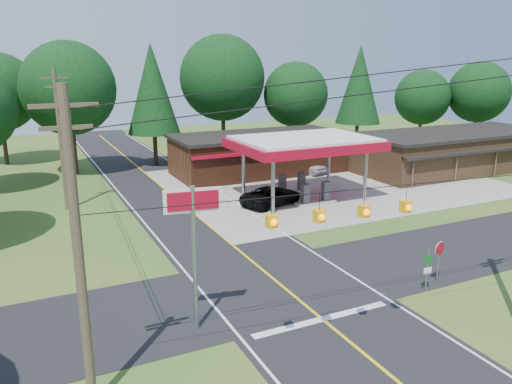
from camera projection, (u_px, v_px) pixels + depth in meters
name	position (u px, v px, depth m)	size (l,w,h in m)	color
ground	(281.00, 286.00, 24.12)	(120.00, 120.00, 0.00)	#33561E
main_highway	(281.00, 286.00, 24.11)	(8.00, 120.00, 0.02)	black
cross_road	(281.00, 286.00, 24.11)	(70.00, 7.00, 0.02)	black
lane_center_yellow	(281.00, 285.00, 24.11)	(0.15, 110.00, 0.00)	yellow
gas_canopy	(304.00, 145.00, 38.11)	(10.60, 7.40, 4.88)	gray
convenience_store	(259.00, 153.00, 47.83)	(16.40, 7.55, 3.80)	#502817
strip_building	(453.00, 150.00, 49.27)	(20.40, 8.75, 3.80)	#312014
utility_pole_near_left	(78.00, 252.00, 14.44)	(1.80, 0.30, 10.00)	#473828
utility_pole_far_left	(61.00, 139.00, 35.10)	(1.80, 0.30, 10.00)	#473828
utility_pole_north	(61.00, 119.00, 50.65)	(0.30, 0.30, 9.50)	#473828
overhead_beacons	(343.00, 193.00, 16.88)	(17.04, 2.04, 1.03)	black
treeline_backdrop	(159.00, 97.00, 43.45)	(70.27, 51.59, 13.30)	#332316
suv_car	(272.00, 196.00, 37.39)	(5.02, 5.02, 1.39)	black
sedan_car	(305.00, 165.00, 48.05)	(4.59, 4.59, 1.56)	silver
big_stop_sign	(194.00, 227.00, 19.15)	(2.21, 0.48, 6.00)	gray
octagonal_stop_sign	(439.00, 252.00, 24.01)	(0.75, 0.22, 2.18)	gray
route_sign_post	(428.00, 267.00, 23.16)	(0.43, 0.10, 2.12)	gray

